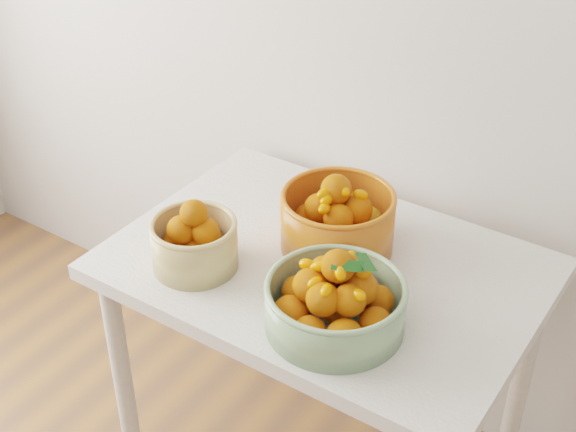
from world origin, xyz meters
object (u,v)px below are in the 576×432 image
at_px(table, 324,294).
at_px(bowl_cream, 194,242).
at_px(bowl_green, 335,301).
at_px(bowl_orange, 337,220).

height_order(table, bowl_cream, bowl_cream).
relative_size(bowl_cream, bowl_green, 0.61).
height_order(bowl_green, bowl_orange, bowl_orange).
xyz_separation_m(table, bowl_cream, (-0.25, -0.18, 0.16)).
bearing_deg(bowl_green, table, 126.43).
distance_m(table, bowl_cream, 0.35).
distance_m(bowl_green, bowl_orange, 0.29).
bearing_deg(bowl_cream, bowl_orange, 46.46).
height_order(table, bowl_green, bowl_green).
xyz_separation_m(table, bowl_green, (0.13, -0.18, 0.16)).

